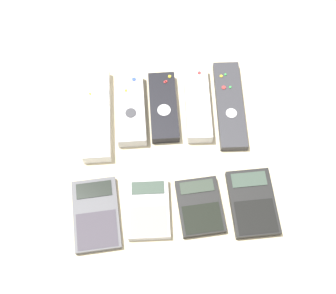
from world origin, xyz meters
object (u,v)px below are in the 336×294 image
Objects in this scene: remote_1 at (131,109)px; remote_3 at (198,104)px; calculator_3 at (252,203)px; remote_0 at (97,114)px; remote_2 at (165,107)px; calculator_0 at (96,214)px; calculator_2 at (200,206)px; remote_4 at (230,105)px; calculator_1 at (149,209)px.

remote_3 is (0.15, -0.00, 0.00)m from remote_1.
remote_0 is at bearing 142.27° from calculator_3.
remote_2 reaches higher than calculator_0.
remote_0 is 0.15m from remote_2.
remote_3 is (0.22, 0.00, -0.00)m from remote_0.
calculator_2 is at bearing -3.45° from calculator_0.
remote_0 is 1.20× the size of remote_3.
calculator_2 is at bearing -76.89° from remote_2.
calculator_2 is 0.10m from calculator_3.
remote_4 is at bearing -1.28° from remote_2.
remote_3 is at bearing 108.60° from calculator_3.
calculator_0 is 0.20m from calculator_2.
calculator_2 and calculator_3 have the same top height.
calculator_2 is (0.10, -0.00, -0.00)m from calculator_1.
remote_3 is at bearing 1.05° from remote_1.
remote_0 is 0.38m from calculator_3.
calculator_1 reaches higher than calculator_0.
remote_1 is at bearing -176.72° from remote_3.
remote_2 is 0.28m from calculator_3.
calculator_1 is at bearing -65.46° from remote_0.
remote_4 is (0.29, -0.00, -0.00)m from remote_0.
remote_2 is 0.07m from remote_3.
calculator_1 is at bearing -101.68° from remote_2.
calculator_1 is 1.05× the size of calculator_2.
remote_4 is 0.23m from calculator_3.
calculator_3 is at bearing -83.86° from remote_4.
remote_3 is at bearing 64.19° from calculator_1.
remote_0 is at bearing -176.85° from remote_4.
remote_1 is (0.07, 0.01, -0.00)m from remote_0.
remote_1 is 1.39× the size of calculator_1.
remote_1 is 0.07m from remote_2.
calculator_1 is 0.10m from calculator_2.
remote_3 is at bearing 81.61° from calculator_2.
calculator_2 is 0.87× the size of calculator_3.
remote_2 is 1.13× the size of calculator_0.
remote_4 is 0.24m from calculator_2.
remote_4 reaches higher than calculator_0.
calculator_2 is at bearing 178.48° from calculator_3.
remote_2 is (0.15, 0.00, -0.00)m from remote_0.
remote_2 is at bearing 79.58° from calculator_1.
calculator_3 is (0.21, -0.01, -0.00)m from calculator_1.
remote_0 is at bearing -176.33° from remote_2.
remote_1 reaches higher than calculator_0.
remote_1 is 1.17× the size of calculator_0.
calculator_0 is 0.31m from calculator_3.
remote_0 is 0.22m from calculator_0.
remote_3 is at bearing 2.87° from remote_0.
calculator_2 is (0.20, -0.00, 0.00)m from calculator_0.
remote_0 is at bearing 128.24° from calculator_2.
remote_3 is 0.23m from calculator_2.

